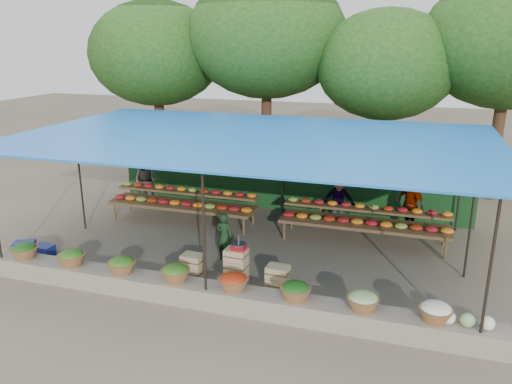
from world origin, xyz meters
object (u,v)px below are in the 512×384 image
(weighing_scale, at_px, (239,246))
(blue_crate_back, at_px, (44,251))
(crate_counter, at_px, (235,269))
(vendor_seated, at_px, (225,237))
(blue_crate_front, at_px, (25,247))

(weighing_scale, distance_m, blue_crate_back, 4.93)
(crate_counter, height_order, weighing_scale, weighing_scale)
(vendor_seated, relative_size, blue_crate_front, 2.43)
(weighing_scale, relative_size, vendor_seated, 0.27)
(blue_crate_front, bearing_deg, crate_counter, -23.87)
(weighing_scale, height_order, blue_crate_front, weighing_scale)
(crate_counter, bearing_deg, blue_crate_back, -178.76)
(weighing_scale, bearing_deg, vendor_seated, 125.26)
(vendor_seated, xyz_separation_m, blue_crate_front, (-4.75, -1.07, -0.44))
(vendor_seated, height_order, blue_crate_front, vendor_seated)
(crate_counter, height_order, blue_crate_front, crate_counter)
(weighing_scale, distance_m, blue_crate_front, 5.49)
(vendor_seated, bearing_deg, blue_crate_front, 22.84)
(blue_crate_back, bearing_deg, crate_counter, 2.11)
(blue_crate_front, height_order, blue_crate_back, blue_crate_front)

